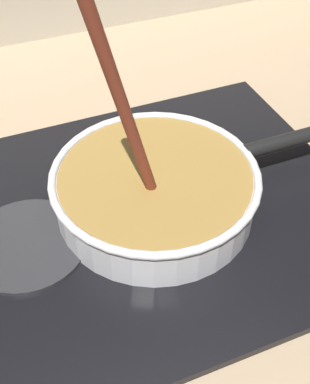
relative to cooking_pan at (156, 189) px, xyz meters
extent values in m
cube|color=#9E8466|center=(0.00, -0.21, -0.07)|extent=(2.40, 1.60, 0.04)
cube|color=black|center=(0.00, 0.00, -0.04)|extent=(0.56, 0.48, 0.01)
torus|color=#592D0C|center=(0.00, 0.00, -0.03)|extent=(0.17, 0.17, 0.01)
cylinder|color=#262628|center=(-0.18, 0.00, -0.03)|extent=(0.16, 0.16, 0.01)
cylinder|color=silver|center=(0.00, 0.00, -0.01)|extent=(0.27, 0.27, 0.06)
cylinder|color=olive|center=(0.00, 0.00, 0.00)|extent=(0.26, 0.26, 0.05)
torus|color=silver|center=(0.00, 0.00, 0.02)|extent=(0.28, 0.28, 0.01)
cylinder|color=black|center=(0.21, 0.00, 0.02)|extent=(0.15, 0.02, 0.02)
cylinder|color=#EDD88C|center=(0.00, 0.00, 0.01)|extent=(0.03, 0.03, 0.01)
cylinder|color=#E5CC7A|center=(0.06, 0.01, 0.01)|extent=(0.03, 0.03, 0.01)
cylinder|color=#EDD88C|center=(-0.05, -0.05, 0.01)|extent=(0.03, 0.03, 0.01)
cylinder|color=#EDD88C|center=(0.08, -0.04, 0.01)|extent=(0.03, 0.03, 0.01)
cylinder|color=#E5CC7A|center=(0.01, 0.07, 0.01)|extent=(0.03, 0.03, 0.01)
cylinder|color=maroon|center=(-0.05, -0.03, 0.15)|extent=(0.09, 0.05, 0.29)
cube|color=brown|center=(-0.01, -0.02, 0.01)|extent=(0.05, 0.04, 0.01)
camera|label=1|loc=(-0.19, -0.45, 0.46)|focal=47.00mm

